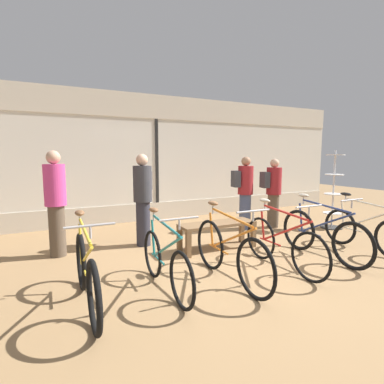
{
  "coord_description": "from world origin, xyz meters",
  "views": [
    {
      "loc": [
        -2.62,
        -3.71,
        1.67
      ],
      "look_at": [
        0.0,
        1.6,
        0.95
      ],
      "focal_mm": 28.0,
      "sensor_mm": 36.0,
      "label": 1
    }
  ],
  "objects_px": {
    "bicycle_far_right": "(364,230)",
    "customer_mid_floor": "(56,201)",
    "bicycle_far_left": "(86,273)",
    "bicycle_left": "(165,261)",
    "customer_near_rack": "(143,197)",
    "customer_near_bench": "(273,191)",
    "bicycle_center_left": "(229,252)",
    "display_bench": "(217,227)",
    "bicycle_center_right": "(282,243)",
    "customer_by_window": "(245,191)",
    "accessory_rack": "(333,197)",
    "bicycle_right": "(323,235)"
  },
  "relations": [
    {
      "from": "bicycle_left",
      "to": "bicycle_center_left",
      "type": "height_order",
      "value": "bicycle_center_left"
    },
    {
      "from": "accessory_rack",
      "to": "customer_near_rack",
      "type": "xyz_separation_m",
      "value": [
        -4.31,
        0.64,
        0.19
      ]
    },
    {
      "from": "bicycle_center_right",
      "to": "bicycle_left",
      "type": "bearing_deg",
      "value": 177.15
    },
    {
      "from": "bicycle_center_left",
      "to": "display_bench",
      "type": "xyz_separation_m",
      "value": [
        0.58,
        1.26,
        -0.01
      ]
    },
    {
      "from": "bicycle_center_left",
      "to": "bicycle_center_right",
      "type": "bearing_deg",
      "value": 2.55
    },
    {
      "from": "bicycle_left",
      "to": "bicycle_center_left",
      "type": "relative_size",
      "value": 0.91
    },
    {
      "from": "customer_by_window",
      "to": "customer_near_bench",
      "type": "xyz_separation_m",
      "value": [
        0.69,
        -0.16,
        -0.03
      ]
    },
    {
      "from": "customer_near_rack",
      "to": "customer_mid_floor",
      "type": "xyz_separation_m",
      "value": [
        -1.47,
        0.04,
        0.01
      ]
    },
    {
      "from": "bicycle_center_left",
      "to": "customer_near_bench",
      "type": "bearing_deg",
      "value": 39.32
    },
    {
      "from": "bicycle_left",
      "to": "customer_near_rack",
      "type": "height_order",
      "value": "customer_near_rack"
    },
    {
      "from": "customer_near_rack",
      "to": "customer_near_bench",
      "type": "distance_m",
      "value": 3.11
    },
    {
      "from": "bicycle_left",
      "to": "bicycle_far_left",
      "type": "bearing_deg",
      "value": -178.66
    },
    {
      "from": "customer_mid_floor",
      "to": "customer_near_bench",
      "type": "height_order",
      "value": "customer_mid_floor"
    },
    {
      "from": "bicycle_center_right",
      "to": "customer_by_window",
      "type": "xyz_separation_m",
      "value": [
        0.94,
        2.23,
        0.5
      ]
    },
    {
      "from": "bicycle_far_right",
      "to": "customer_mid_floor",
      "type": "distance_m",
      "value": 5.3
    },
    {
      "from": "bicycle_far_right",
      "to": "accessory_rack",
      "type": "relative_size",
      "value": 0.93
    },
    {
      "from": "accessory_rack",
      "to": "bicycle_right",
      "type": "bearing_deg",
      "value": -144.66
    },
    {
      "from": "bicycle_center_right",
      "to": "customer_near_bench",
      "type": "xyz_separation_m",
      "value": [
        1.62,
        2.07,
        0.47
      ]
    },
    {
      "from": "bicycle_center_right",
      "to": "bicycle_right",
      "type": "height_order",
      "value": "bicycle_right"
    },
    {
      "from": "bicycle_center_left",
      "to": "customer_by_window",
      "type": "distance_m",
      "value": 2.99
    },
    {
      "from": "bicycle_far_left",
      "to": "bicycle_left",
      "type": "bearing_deg",
      "value": 1.34
    },
    {
      "from": "bicycle_far_left",
      "to": "bicycle_left",
      "type": "distance_m",
      "value": 0.93
    },
    {
      "from": "bicycle_center_left",
      "to": "customer_near_bench",
      "type": "relative_size",
      "value": 1.12
    },
    {
      "from": "bicycle_center_left",
      "to": "customer_mid_floor",
      "type": "relative_size",
      "value": 1.02
    },
    {
      "from": "customer_mid_floor",
      "to": "accessory_rack",
      "type": "bearing_deg",
      "value": -6.68
    },
    {
      "from": "bicycle_left",
      "to": "customer_by_window",
      "type": "height_order",
      "value": "customer_by_window"
    },
    {
      "from": "bicycle_center_right",
      "to": "accessory_rack",
      "type": "height_order",
      "value": "accessory_rack"
    },
    {
      "from": "accessory_rack",
      "to": "customer_near_bench",
      "type": "xyz_separation_m",
      "value": [
        -1.2,
        0.66,
        0.13
      ]
    },
    {
      "from": "accessory_rack",
      "to": "customer_by_window",
      "type": "height_order",
      "value": "accessory_rack"
    },
    {
      "from": "bicycle_center_left",
      "to": "display_bench",
      "type": "bearing_deg",
      "value": 65.43
    },
    {
      "from": "bicycle_far_left",
      "to": "customer_by_window",
      "type": "height_order",
      "value": "customer_by_window"
    },
    {
      "from": "bicycle_center_right",
      "to": "customer_near_rack",
      "type": "xyz_separation_m",
      "value": [
        -1.49,
        2.05,
        0.53
      ]
    },
    {
      "from": "display_bench",
      "to": "customer_near_rack",
      "type": "bearing_deg",
      "value": 143.13
    },
    {
      "from": "bicycle_center_left",
      "to": "accessory_rack",
      "type": "height_order",
      "value": "accessory_rack"
    },
    {
      "from": "display_bench",
      "to": "bicycle_center_right",
      "type": "bearing_deg",
      "value": -72.74
    },
    {
      "from": "bicycle_far_right",
      "to": "customer_near_bench",
      "type": "distance_m",
      "value": 2.15
    },
    {
      "from": "bicycle_far_right",
      "to": "display_bench",
      "type": "relative_size",
      "value": 1.19
    },
    {
      "from": "bicycle_far_right",
      "to": "customer_near_rack",
      "type": "xyz_separation_m",
      "value": [
        -3.36,
        2.06,
        0.55
      ]
    },
    {
      "from": "bicycle_far_right",
      "to": "customer_near_bench",
      "type": "height_order",
      "value": "customer_near_bench"
    },
    {
      "from": "bicycle_far_right",
      "to": "customer_by_window",
      "type": "bearing_deg",
      "value": 112.68
    },
    {
      "from": "bicycle_left",
      "to": "bicycle_right",
      "type": "relative_size",
      "value": 0.92
    },
    {
      "from": "bicycle_center_left",
      "to": "customer_by_window",
      "type": "bearing_deg",
      "value": 50.16
    },
    {
      "from": "accessory_rack",
      "to": "display_bench",
      "type": "bearing_deg",
      "value": -176.59
    },
    {
      "from": "customer_by_window",
      "to": "customer_near_bench",
      "type": "bearing_deg",
      "value": -12.88
    },
    {
      "from": "display_bench",
      "to": "customer_by_window",
      "type": "height_order",
      "value": "customer_by_window"
    },
    {
      "from": "accessory_rack",
      "to": "customer_mid_floor",
      "type": "relative_size",
      "value": 1.02
    },
    {
      "from": "bicycle_far_left",
      "to": "customer_near_rack",
      "type": "distance_m",
      "value": 2.4
    },
    {
      "from": "customer_near_bench",
      "to": "bicycle_center_right",
      "type": "bearing_deg",
      "value": -128.1
    },
    {
      "from": "bicycle_center_right",
      "to": "customer_by_window",
      "type": "bearing_deg",
      "value": 67.17
    },
    {
      "from": "display_bench",
      "to": "bicycle_left",
      "type": "bearing_deg",
      "value": -141.85
    }
  ]
}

